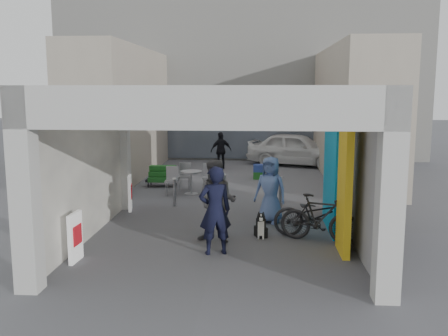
# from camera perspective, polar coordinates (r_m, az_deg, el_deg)

# --- Properties ---
(ground) EXTENTS (90.00, 90.00, 0.00)m
(ground) POSITION_cam_1_polar(r_m,az_deg,el_deg) (12.44, -0.32, -7.02)
(ground) COLOR #4F5054
(ground) RESTS_ON ground
(arcade_canopy) EXTENTS (6.40, 6.45, 6.40)m
(arcade_canopy) POSITION_cam_1_polar(r_m,az_deg,el_deg) (11.16, 2.12, 3.17)
(arcade_canopy) COLOR #B7B6B2
(arcade_canopy) RESTS_ON ground
(far_building) EXTENTS (18.00, 4.08, 8.00)m
(far_building) POSITION_cam_1_polar(r_m,az_deg,el_deg) (25.94, 2.03, 10.27)
(far_building) COLOR silver
(far_building) RESTS_ON ground
(plaza_bldg_left) EXTENTS (2.00, 9.00, 5.00)m
(plaza_bldg_left) POSITION_cam_1_polar(r_m,az_deg,el_deg) (20.18, -11.61, 6.20)
(plaza_bldg_left) COLOR #A89D8B
(plaza_bldg_left) RESTS_ON ground
(plaza_bldg_right) EXTENTS (2.00, 9.00, 5.00)m
(plaza_bldg_right) POSITION_cam_1_polar(r_m,az_deg,el_deg) (19.77, 14.55, 6.04)
(plaza_bldg_right) COLOR #A89D8B
(plaza_bldg_right) RESTS_ON ground
(bollard_left) EXTENTS (0.09, 0.09, 0.83)m
(bollard_left) POSITION_cam_1_polar(r_m,az_deg,el_deg) (14.82, -5.67, -2.79)
(bollard_left) COLOR gray
(bollard_left) RESTS_ON ground
(bollard_center) EXTENTS (0.09, 0.09, 0.95)m
(bollard_center) POSITION_cam_1_polar(r_m,az_deg,el_deg) (14.71, 0.00, -2.59)
(bollard_center) COLOR gray
(bollard_center) RESTS_ON ground
(bollard_right) EXTENTS (0.09, 0.09, 0.89)m
(bollard_right) POSITION_cam_1_polar(r_m,az_deg,el_deg) (14.65, 6.45, -2.81)
(bollard_right) COLOR gray
(bollard_right) RESTS_ON ground
(advert_board_near) EXTENTS (0.13, 0.55, 1.00)m
(advert_board_near) POSITION_cam_1_polar(r_m,az_deg,el_deg) (10.52, -16.62, -7.56)
(advert_board_near) COLOR white
(advert_board_near) RESTS_ON ground
(advert_board_far) EXTENTS (0.19, 0.55, 1.00)m
(advert_board_far) POSITION_cam_1_polar(r_m,az_deg,el_deg) (14.48, -10.69, -2.81)
(advert_board_far) COLOR white
(advert_board_far) RESTS_ON ground
(cafe_set) EXTENTS (1.53, 1.24, 0.93)m
(cafe_set) POSITION_cam_1_polar(r_m,az_deg,el_deg) (16.77, -4.04, -1.67)
(cafe_set) COLOR #9B9BA0
(cafe_set) RESTS_ON ground
(produce_stand) EXTENTS (1.10, 0.60, 0.73)m
(produce_stand) POSITION_cam_1_polar(r_m,az_deg,el_deg) (17.86, -7.08, -1.19)
(produce_stand) COLOR black
(produce_stand) RESTS_ON ground
(crate_stack) EXTENTS (0.46, 0.36, 0.56)m
(crate_stack) POSITION_cam_1_polar(r_m,az_deg,el_deg) (19.25, 4.04, -0.42)
(crate_stack) COLOR #18561D
(crate_stack) RESTS_ON ground
(border_collie) EXTENTS (0.24, 0.46, 0.64)m
(border_collie) POSITION_cam_1_polar(r_m,az_deg,el_deg) (11.73, 4.24, -6.75)
(border_collie) COLOR black
(border_collie) RESTS_ON ground
(man_with_dog) EXTENTS (0.78, 0.62, 1.88)m
(man_with_dog) POSITION_cam_1_polar(r_m,az_deg,el_deg) (10.42, -1.03, -4.87)
(man_with_dog) COLOR black
(man_with_dog) RESTS_ON ground
(man_back_turned) EXTENTS (1.03, 0.87, 1.88)m
(man_back_turned) POSITION_cam_1_polar(r_m,az_deg,el_deg) (11.23, -0.83, -3.82)
(man_back_turned) COLOR #444346
(man_back_turned) RESTS_ON ground
(man_elderly) EXTENTS (0.99, 0.83, 1.73)m
(man_elderly) POSITION_cam_1_polar(r_m,az_deg,el_deg) (12.95, 5.32, -2.49)
(man_elderly) COLOR #5D77B5
(man_elderly) RESTS_ON ground
(man_crates) EXTENTS (1.01, 0.73, 1.59)m
(man_crates) POSITION_cam_1_polar(r_m,az_deg,el_deg) (21.56, -0.34, 2.01)
(man_crates) COLOR black
(man_crates) RESTS_ON ground
(bicycle_front) EXTENTS (2.12, 0.96, 1.08)m
(bicycle_front) POSITION_cam_1_polar(r_m,az_deg,el_deg) (11.85, 10.69, -5.31)
(bicycle_front) COLOR black
(bicycle_front) RESTS_ON ground
(bicycle_rear) EXTENTS (1.90, 1.08, 1.10)m
(bicycle_rear) POSITION_cam_1_polar(r_m,az_deg,el_deg) (11.53, 10.89, -5.67)
(bicycle_rear) COLOR black
(bicycle_rear) RESTS_ON ground
(white_van) EXTENTS (4.72, 3.07, 1.49)m
(white_van) POSITION_cam_1_polar(r_m,az_deg,el_deg) (22.73, 8.27, 2.16)
(white_van) COLOR silver
(white_van) RESTS_ON ground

